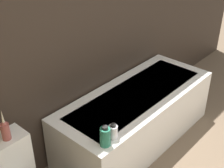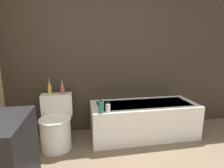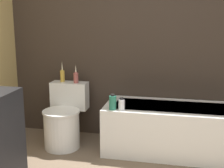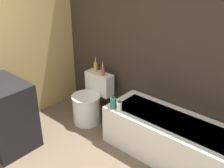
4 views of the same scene
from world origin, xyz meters
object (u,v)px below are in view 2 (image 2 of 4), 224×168
vase_gold (50,88)px  shampoo_bottle_short (108,107)px  toilet (56,125)px  bathtub (143,119)px  shampoo_bottle_tall (101,107)px  vase_silver (62,89)px

vase_gold → shampoo_bottle_short: bearing=-27.2°
shampoo_bottle_short → toilet: bearing=166.2°
bathtub → vase_gold: 1.50m
shampoo_bottle_tall → bathtub: bearing=20.0°
toilet → shampoo_bottle_short: (0.71, -0.17, 0.28)m
toilet → shampoo_bottle_tall: toilet is taller
vase_silver → shampoo_bottle_tall: vase_silver is taller
bathtub → shampoo_bottle_tall: size_ratio=9.86×
vase_gold → shampoo_bottle_short: size_ratio=1.92×
vase_gold → shampoo_bottle_tall: size_ratio=1.50×
vase_gold → shampoo_bottle_short: vase_gold is taller
bathtub → shampoo_bottle_short: shampoo_bottle_short is taller
vase_silver → vase_gold: bearing=166.9°
shampoo_bottle_tall → shampoo_bottle_short: shampoo_bottle_tall is taller
vase_silver → shampoo_bottle_short: 0.74m
vase_silver → shampoo_bottle_short: vase_silver is taller
vase_gold → toilet: bearing=-68.6°
shampoo_bottle_short → vase_silver: bearing=149.1°
toilet → bathtub: bearing=3.1°
toilet → vase_silver: 0.52m
vase_gold → shampoo_bottle_tall: (0.71, -0.42, -0.18)m
shampoo_bottle_tall → shampoo_bottle_short: (0.09, 0.01, -0.02)m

